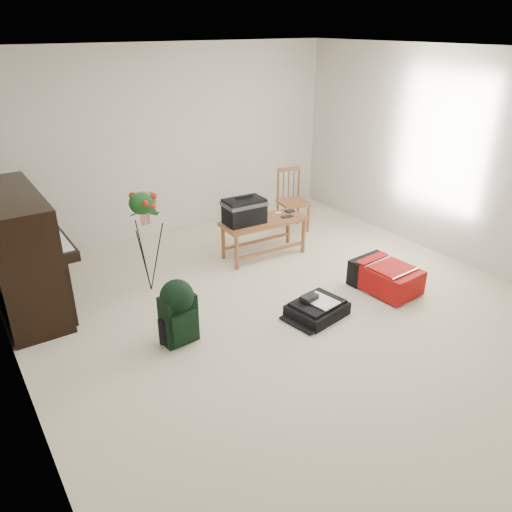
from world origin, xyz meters
TOP-DOWN VIEW (x-y plane):
  - floor at (0.00, 0.00)m, footprint 5.00×5.50m
  - ceiling at (0.00, 0.00)m, footprint 5.00×5.50m
  - wall_back at (0.00, 2.75)m, footprint 5.00×0.04m
  - wall_right at (2.50, 0.00)m, footprint 0.04×5.50m
  - piano at (-2.19, 1.60)m, footprint 0.71×1.50m
  - bench at (0.39, 1.32)m, footprint 1.11×0.49m
  - dining_chair at (1.41, 1.83)m, footprint 0.45×0.45m
  - red_suitcase at (1.18, -0.15)m, footprint 0.52×0.74m
  - black_duffel at (0.20, -0.19)m, footprint 0.61×0.53m
  - green_backpack at (-1.16, 0.17)m, footprint 0.33×0.31m
  - flower_stand at (-0.99, 1.26)m, footprint 0.48×0.48m

SIDE VIEW (x-z plane):
  - floor at x=0.00m, z-range -0.01..0.01m
  - black_duffel at x=0.20m, z-range -0.03..0.20m
  - red_suitcase at x=1.18m, z-range 0.01..0.31m
  - green_backpack at x=-1.16m, z-range 0.03..0.67m
  - dining_chair at x=1.41m, z-range -0.01..0.87m
  - flower_stand at x=-0.99m, z-range -0.01..1.18m
  - bench at x=0.39m, z-range 0.17..1.01m
  - piano at x=-2.19m, z-range -0.03..1.22m
  - wall_back at x=0.00m, z-range 0.00..2.50m
  - wall_right at x=2.50m, z-range 0.00..2.50m
  - ceiling at x=0.00m, z-range 2.50..2.50m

